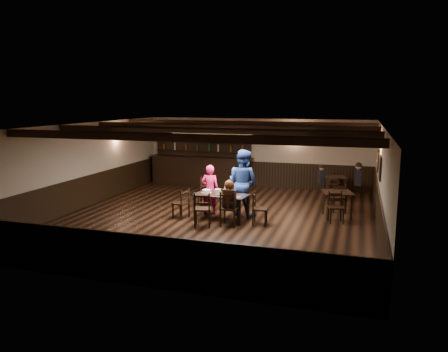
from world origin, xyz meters
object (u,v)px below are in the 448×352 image
(dining_table, at_px, (221,197))
(man_blue, at_px, (243,183))
(woman_pink, at_px, (210,190))
(cake, at_px, (206,191))
(bar_counter, at_px, (202,167))
(chair_near_right, at_px, (228,206))
(chair_near_left, at_px, (202,207))

(dining_table, bearing_deg, man_blue, 56.57)
(dining_table, bearing_deg, woman_pink, 134.65)
(dining_table, relative_size, cake, 5.58)
(dining_table, distance_m, bar_counter, 5.47)
(chair_near_right, bearing_deg, woman_pink, 129.02)
(dining_table, xyz_separation_m, chair_near_left, (-0.27, -0.87, -0.10))
(dining_table, relative_size, woman_pink, 1.07)
(chair_near_right, bearing_deg, man_blue, 87.56)
(man_blue, bearing_deg, woman_pink, 27.14)
(chair_near_left, distance_m, woman_pink, 1.45)
(woman_pink, height_order, bar_counter, bar_counter)
(woman_pink, height_order, man_blue, man_blue)
(bar_counter, bearing_deg, chair_near_left, -69.51)
(dining_table, height_order, cake, cake)
(man_blue, height_order, cake, man_blue)
(chair_near_right, height_order, man_blue, man_blue)
(woman_pink, xyz_separation_m, man_blue, (0.99, 0.13, 0.24))
(chair_near_right, distance_m, woman_pink, 1.49)
(chair_near_left, xyz_separation_m, woman_pink, (-0.27, 1.41, 0.18))
(chair_near_right, xyz_separation_m, cake, (-0.88, 0.69, 0.22))
(chair_near_left, height_order, man_blue, man_blue)
(chair_near_right, bearing_deg, dining_table, 123.03)
(chair_near_right, distance_m, man_blue, 1.35)
(chair_near_left, bearing_deg, bar_counter, 110.49)
(man_blue, relative_size, bar_counter, 0.47)
(dining_table, bearing_deg, bar_counter, 116.32)
(chair_near_left, relative_size, cake, 3.40)
(chair_near_right, distance_m, bar_counter, 6.18)
(chair_near_right, xyz_separation_m, woman_pink, (-0.93, 1.15, 0.18))
(dining_table, distance_m, cake, 0.51)
(man_blue, distance_m, bar_counter, 5.11)
(woman_pink, xyz_separation_m, bar_counter, (-1.88, 4.35, -0.03))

